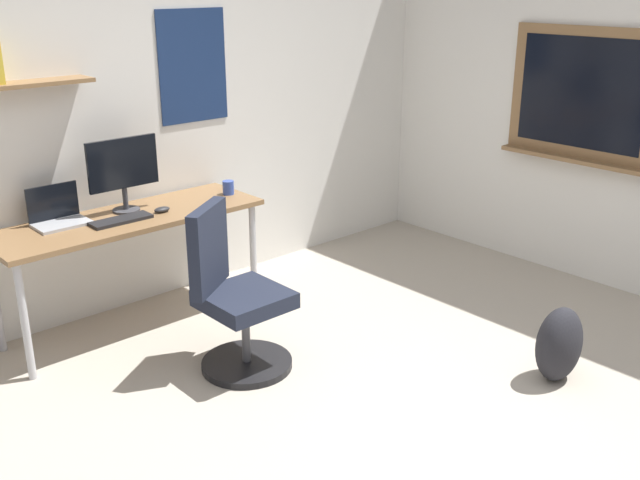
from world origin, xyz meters
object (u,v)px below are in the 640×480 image
desk (129,227)px  laptop (58,215)px  coffee_mug (228,188)px  computer_mouse (162,210)px  keyboard (121,220)px  office_chair (234,301)px  monitor_primary (123,169)px  backpack (559,344)px

desk → laptop: size_ratio=5.40×
coffee_mug → computer_mouse: bearing=-174.7°
coffee_mug → desk: bearing=178.4°
laptop → keyboard: (0.29, -0.21, -0.04)m
desk → computer_mouse: size_ratio=16.10×
office_chair → coffee_mug: office_chair is taller
laptop → monitor_primary: (0.42, -0.05, 0.22)m
office_chair → computer_mouse: bearing=86.9°
keyboard → computer_mouse: computer_mouse is taller
monitor_primary → coffee_mug: bearing=-9.1°
computer_mouse → coffee_mug: bearing=5.3°
keyboard → computer_mouse: 0.28m
desk → backpack: size_ratio=3.88×
laptop → monitor_primary: bearing=-6.6°
laptop → backpack: (1.76, -2.32, -0.57)m
office_chair → monitor_primary: 1.13m
desk → laptop: bearing=159.8°
coffee_mug → laptop: bearing=171.9°
coffee_mug → backpack: coffee_mug is taller
laptop → computer_mouse: laptop is taller
office_chair → computer_mouse: 0.87m
desk → coffee_mug: bearing=-1.6°
computer_mouse → coffee_mug: coffee_mug is taller
laptop → monitor_primary: monitor_primary is taller
computer_mouse → backpack: bearing=-60.7°
desk → office_chair: size_ratio=1.76×
laptop → keyboard: size_ratio=0.84×
desk → monitor_primary: (0.04, 0.09, 0.34)m
coffee_mug → backpack: 2.33m
keyboard → backpack: size_ratio=0.86×
desk → backpack: 2.62m
coffee_mug → keyboard: bearing=-176.5°
office_chair → backpack: bearing=-46.9°
keyboard → computer_mouse: size_ratio=3.56×
computer_mouse → coffee_mug: 0.54m
office_chair → computer_mouse: size_ratio=9.13×
monitor_primary → office_chair: bearing=-83.4°
computer_mouse → backpack: size_ratio=0.24×
keyboard → monitor_primary: bearing=52.0°
laptop → office_chair: bearing=-62.3°
desk → computer_mouse: bearing=-19.8°
keyboard → laptop: bearing=144.5°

